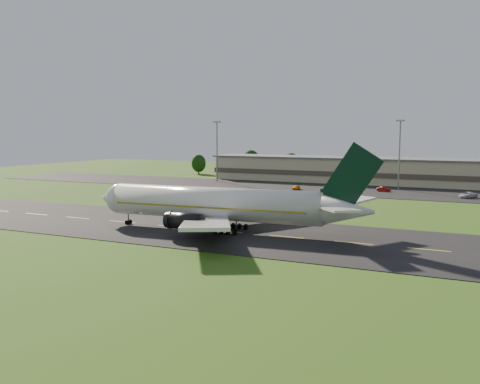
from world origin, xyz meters
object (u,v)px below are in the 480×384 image
at_px(terminal, 411,172).
at_px(light_mast_west, 217,144).
at_px(service_vehicle_b, 384,189).
at_px(airliner, 219,204).
at_px(light_mast_centre, 400,146).
at_px(service_vehicle_a, 296,187).
at_px(service_vehicle_c, 468,195).

distance_m(terminal, light_mast_west, 64.10).
bearing_deg(service_vehicle_b, terminal, -12.31).
relative_size(airliner, terminal, 0.35).
distance_m(airliner, light_mast_west, 90.95).
relative_size(light_mast_centre, service_vehicle_a, 5.41).
relative_size(service_vehicle_a, service_vehicle_c, 0.72).
height_order(airliner, service_vehicle_b, airliner).
height_order(airliner, service_vehicle_a, airliner).
bearing_deg(light_mast_west, terminal, 14.76).
bearing_deg(service_vehicle_a, airliner, -82.61).
bearing_deg(service_vehicle_a, light_mast_west, 157.57).
xyz_separation_m(airliner, service_vehicle_b, (14.54, 72.57, -3.93)).
xyz_separation_m(airliner, service_vehicle_c, (36.74, 67.30, -3.83)).
distance_m(terminal, service_vehicle_c, 34.11).
bearing_deg(light_mast_centre, airliner, -102.27).
height_order(service_vehicle_a, service_vehicle_c, service_vehicle_c).
distance_m(light_mast_west, service_vehicle_c, 81.24).
bearing_deg(service_vehicle_a, service_vehicle_b, 13.02).
distance_m(light_mast_west, service_vehicle_b, 58.87).
height_order(airliner, terminal, airliner).
height_order(terminal, service_vehicle_b, terminal).
bearing_deg(service_vehicle_a, light_mast_centre, 25.53).
xyz_separation_m(airliner, light_mast_west, (-42.62, 79.94, 8.08)).
distance_m(airliner, light_mast_centre, 82.21).
distance_m(service_vehicle_a, service_vehicle_b, 24.71).
relative_size(light_mast_west, light_mast_centre, 1.00).
bearing_deg(terminal, light_mast_west, -165.24).
bearing_deg(service_vehicle_a, terminal, 45.46).
distance_m(light_mast_west, light_mast_centre, 60.00).
xyz_separation_m(service_vehicle_b, service_vehicle_c, (22.20, -5.27, 0.10)).
xyz_separation_m(airliner, service_vehicle_a, (-9.46, 66.72, -3.92)).
bearing_deg(light_mast_west, service_vehicle_b, -7.34).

